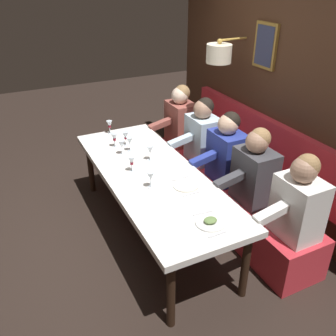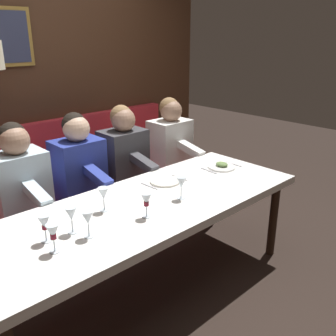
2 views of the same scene
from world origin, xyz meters
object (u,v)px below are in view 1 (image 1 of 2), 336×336
object	(u,v)px
diner_middle	(227,150)
wine_glass_0	(109,125)
diner_near	(255,169)
wine_glass_3	(151,177)
wine_glass_4	(150,150)
wine_glass_6	(132,161)
wine_glass_7	(114,138)
wine_glass_1	(122,145)
dining_table	(152,179)
wine_glass_2	(130,141)
wine_glass_5	(126,136)
diner_far	(203,133)
diner_farthest	(180,117)
diner_nearest	(299,200)

from	to	relation	value
diner_middle	wine_glass_0	size ratio (longest dim) A/B	4.82
diner_near	wine_glass_0	size ratio (longest dim) A/B	4.82
wine_glass_3	wine_glass_4	bearing A→B (deg)	66.99
wine_glass_6	wine_glass_7	bearing A→B (deg)	87.10
diner_middle	wine_glass_4	distance (m)	0.83
wine_glass_1	wine_glass_7	distance (m)	0.22
dining_table	wine_glass_7	xyz separation A→B (m)	(-0.13, 0.75, 0.18)
wine_glass_0	wine_glass_2	xyz separation A→B (m)	(0.05, -0.57, 0.00)
wine_glass_5	wine_glass_1	bearing A→B (deg)	-120.67
wine_glass_3	diner_far	bearing A→B (deg)	36.60
wine_glass_3	wine_glass_1	bearing A→B (deg)	90.47
dining_table	wine_glass_1	world-z (taller)	wine_glass_1
diner_near	diner_far	bearing A→B (deg)	90.00
dining_table	diner_farthest	xyz separation A→B (m)	(0.88, 1.07, 0.14)
wine_glass_1	wine_glass_7	xyz separation A→B (m)	(-0.01, 0.22, -0.00)
wine_glass_0	wine_glass_3	world-z (taller)	same
dining_table	diner_farthest	distance (m)	1.40
diner_near	wine_glass_2	distance (m)	1.38
diner_middle	wine_glass_7	distance (m)	1.26
diner_nearest	wine_glass_3	xyz separation A→B (m)	(-1.00, 0.85, 0.04)
wine_glass_0	dining_table	bearing A→B (deg)	-87.03
wine_glass_1	wine_glass_2	distance (m)	0.12
diner_far	wine_glass_6	world-z (taller)	diner_far
wine_glass_4	wine_glass_3	bearing A→B (deg)	-113.01
diner_far	wine_glass_3	xyz separation A→B (m)	(-1.00, -0.74, 0.04)
wine_glass_4	wine_glass_6	size ratio (longest dim) A/B	1.00
wine_glass_0	wine_glass_5	xyz separation A→B (m)	(0.06, -0.41, 0.00)
dining_table	diner_middle	size ratio (longest dim) A/B	3.10
diner_middle	diner_near	bearing A→B (deg)	-90.00
wine_glass_2	dining_table	bearing A→B (deg)	-88.75
dining_table	diner_farthest	world-z (taller)	diner_farthest
diner_farthest	wine_glass_1	distance (m)	1.14
dining_table	wine_glass_2	xyz separation A→B (m)	(-0.01, 0.57, 0.18)
diner_far	diner_farthest	xyz separation A→B (m)	(0.00, 0.56, 0.00)
diner_nearest	dining_table	bearing A→B (deg)	129.29
dining_table	wine_glass_0	world-z (taller)	wine_glass_0
wine_glass_1	wine_glass_4	size ratio (longest dim) A/B	1.00
dining_table	diner_middle	world-z (taller)	diner_middle
diner_near	wine_glass_3	bearing A→B (deg)	166.04
dining_table	wine_glass_4	size ratio (longest dim) A/B	14.96
diner_far	diner_farthest	world-z (taller)	same
diner_near	wine_glass_3	distance (m)	1.03
dining_table	wine_glass_7	distance (m)	0.78
wine_glass_4	wine_glass_5	xyz separation A→B (m)	(-0.10, 0.46, -0.00)
wine_glass_2	wine_glass_4	size ratio (longest dim) A/B	1.00
dining_table	wine_glass_6	xyz separation A→B (m)	(-0.16, 0.13, 0.18)
diner_nearest	wine_glass_7	size ratio (longest dim) A/B	4.82
diner_far	wine_glass_5	world-z (taller)	diner_far
diner_nearest	wine_glass_4	xyz separation A→B (m)	(-0.78, 1.35, 0.04)
wine_glass_6	diner_middle	bearing A→B (deg)	-6.84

